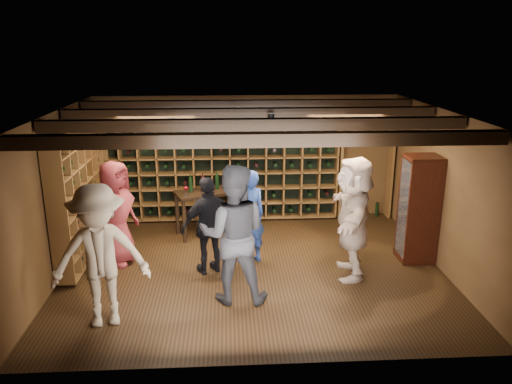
{
  "coord_description": "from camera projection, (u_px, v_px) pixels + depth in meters",
  "views": [
    {
      "loc": [
        -0.39,
        -7.34,
        3.54
      ],
      "look_at": [
        0.05,
        0.2,
        1.23
      ],
      "focal_mm": 35.0,
      "sensor_mm": 36.0,
      "label": 1
    }
  ],
  "objects": [
    {
      "name": "guest_khaki",
      "position": [
        100.0,
        256.0,
        6.25
      ],
      "size": [
        1.32,
        0.91,
        1.88
      ],
      "primitive_type": "imported",
      "rotation": [
        0.0,
        0.0,
        0.19
      ],
      "color": "gray",
      "rests_on": "ground"
    },
    {
      "name": "guest_beige",
      "position": [
        353.0,
        217.0,
        7.59
      ],
      "size": [
        0.84,
        1.83,
        1.9
      ],
      "primitive_type": "imported",
      "rotation": [
        0.0,
        0.0,
        4.55
      ],
      "color": "tan",
      "rests_on": "ground"
    },
    {
      "name": "guest_woman_black",
      "position": [
        209.0,
        226.0,
        7.73
      ],
      "size": [
        0.99,
        0.72,
        1.56
      ],
      "primitive_type": "imported",
      "rotation": [
        0.0,
        0.0,
        3.57
      ],
      "color": "black",
      "rests_on": "ground"
    },
    {
      "name": "ground",
      "position": [
        254.0,
        268.0,
        8.06
      ],
      "size": [
        6.0,
        6.0,
        0.0
      ],
      "primitive_type": "plane",
      "color": "black",
      "rests_on": "ground"
    },
    {
      "name": "wine_rack_back",
      "position": [
        221.0,
        165.0,
        9.92
      ],
      "size": [
        4.65,
        0.3,
        2.2
      ],
      "color": "brown",
      "rests_on": "ground"
    },
    {
      "name": "room_shell",
      "position": [
        253.0,
        118.0,
        7.4
      ],
      "size": [
        6.0,
        6.0,
        6.0
      ],
      "color": "#4F351B",
      "rests_on": "ground"
    },
    {
      "name": "crate_shelf",
      "position": [
        368.0,
        143.0,
        9.95
      ],
      "size": [
        1.2,
        0.32,
        2.07
      ],
      "color": "brown",
      "rests_on": "ground"
    },
    {
      "name": "guest_red_floral",
      "position": [
        116.0,
        213.0,
        8.04
      ],
      "size": [
        0.84,
        0.99,
        1.72
      ],
      "primitive_type": "imported",
      "rotation": [
        0.0,
        0.0,
        1.15
      ],
      "color": "maroon",
      "rests_on": "ground"
    },
    {
      "name": "man_blue_shirt",
      "position": [
        249.0,
        217.0,
        8.09
      ],
      "size": [
        0.67,
        0.56,
        1.58
      ],
      "primitive_type": "imported",
      "rotation": [
        0.0,
        0.0,
        3.51
      ],
      "color": "navy",
      "rests_on": "ground"
    },
    {
      "name": "wine_rack_left",
      "position": [
        83.0,
        189.0,
        8.36
      ],
      "size": [
        0.3,
        2.65,
        2.2
      ],
      "color": "brown",
      "rests_on": "ground"
    },
    {
      "name": "display_cabinet",
      "position": [
        418.0,
        211.0,
        8.16
      ],
      "size": [
        0.55,
        0.5,
        1.75
      ],
      "color": "black",
      "rests_on": "ground"
    },
    {
      "name": "tasting_table",
      "position": [
        206.0,
        196.0,
        9.29
      ],
      "size": [
        1.25,
        0.93,
        1.13
      ],
      "rotation": [
        0.0,
        0.0,
        0.37
      ],
      "color": "black",
      "rests_on": "ground"
    },
    {
      "name": "man_grey_suit",
      "position": [
        233.0,
        234.0,
        6.83
      ],
      "size": [
        1.01,
        0.82,
        1.97
      ],
      "primitive_type": "imported",
      "rotation": [
        0.0,
        0.0,
        3.06
      ],
      "color": "black",
      "rests_on": "ground"
    }
  ]
}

